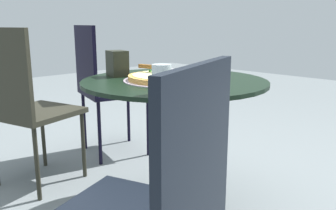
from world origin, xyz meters
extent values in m
cylinder|color=black|center=(0.00, 0.00, 0.67)|extent=(0.87, 0.87, 0.02)
cylinder|color=black|center=(0.00, 0.00, 0.34)|extent=(0.07, 0.07, 0.65)
cylinder|color=black|center=(0.00, 0.00, 0.01)|extent=(0.52, 0.52, 0.02)
cylinder|color=silver|center=(0.00, 0.04, 0.68)|extent=(0.42, 0.42, 0.00)
cylinder|color=gold|center=(0.00, 0.04, 0.70)|extent=(0.37, 0.37, 0.02)
cylinder|color=beige|center=(0.00, 0.04, 0.71)|extent=(0.33, 0.33, 0.00)
sphere|color=#2B7429|center=(0.08, 0.05, 0.72)|extent=(0.01, 0.01, 0.01)
sphere|color=#2C752D|center=(0.12, 0.04, 0.72)|extent=(0.01, 0.01, 0.01)
sphere|color=#F5EFC8|center=(-0.08, 0.00, 0.72)|extent=(0.02, 0.02, 0.02)
sphere|color=#235E21|center=(-0.11, 0.01, 0.72)|extent=(0.02, 0.02, 0.02)
sphere|color=#F7E3C9|center=(0.11, -0.01, 0.72)|extent=(0.02, 0.02, 0.02)
sphere|color=#275F29|center=(-0.12, 0.08, 0.72)|extent=(0.01, 0.01, 0.01)
sphere|color=#2B5F20|center=(-0.13, 0.08, 0.72)|extent=(0.02, 0.02, 0.02)
sphere|color=#386B24|center=(-0.01, 0.02, 0.72)|extent=(0.02, 0.02, 0.02)
cube|color=silver|center=(0.02, 0.03, 0.73)|extent=(0.11, 0.10, 0.00)
cube|color=brown|center=(0.12, 0.05, 0.74)|extent=(0.11, 0.04, 0.02)
cylinder|color=white|center=(-0.22, 0.29, 0.74)|extent=(0.07, 0.07, 0.11)
cube|color=black|center=(0.27, 0.13, 0.75)|extent=(0.12, 0.11, 0.13)
cube|color=black|center=(-0.67, 0.61, 0.65)|extent=(0.16, 0.39, 0.42)
cube|color=black|center=(0.92, -0.32, 0.46)|extent=(0.52, 0.52, 0.03)
cube|color=black|center=(0.97, -0.13, 0.70)|extent=(0.41, 0.14, 0.46)
cylinder|color=black|center=(1.05, -0.54, 0.22)|extent=(0.02, 0.02, 0.44)
cylinder|color=black|center=(0.70, -0.44, 0.22)|extent=(0.02, 0.02, 0.44)
cylinder|color=black|center=(1.14, -0.19, 0.22)|extent=(0.02, 0.02, 0.44)
cylinder|color=black|center=(0.80, -0.10, 0.22)|extent=(0.02, 0.02, 0.44)
cube|color=#2B2A20|center=(0.82, 0.31, 0.43)|extent=(0.51, 0.51, 0.03)
cube|color=#2B2A20|center=(0.77, 0.50, 0.68)|extent=(0.41, 0.14, 0.48)
cylinder|color=#2B2A20|center=(1.04, 0.19, 0.21)|extent=(0.02, 0.02, 0.42)
cylinder|color=#2B2A20|center=(0.70, 0.09, 0.21)|extent=(0.02, 0.02, 0.42)
cylinder|color=#2B2A20|center=(0.60, 0.43, 0.21)|extent=(0.02, 0.02, 0.42)
camera|label=1|loc=(-1.16, 1.19, 0.94)|focal=38.16mm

